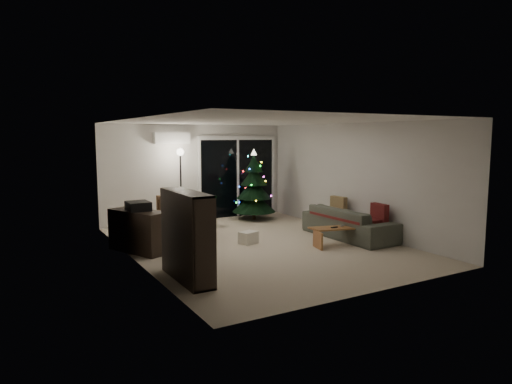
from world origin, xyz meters
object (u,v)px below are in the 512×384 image
bookshelf (177,237)px  christmas_tree (254,185)px  coffee_table (340,236)px  media_cabinet (139,231)px  armchair (183,213)px  sofa (349,223)px

bookshelf → christmas_tree: bearing=55.9°
coffee_table → christmas_tree: 3.46m
media_cabinet → christmas_tree: size_ratio=0.68×
christmas_tree → bookshelf: bearing=-132.3°
armchair → sofa: bearing=140.2°
media_cabinet → sofa: size_ratio=0.57×
media_cabinet → christmas_tree: 4.08m
armchair → coffee_table: 3.62m
coffee_table → sofa: bearing=49.9°
christmas_tree → armchair: bearing=-164.9°
armchair → coffee_table: bearing=128.5°
bookshelf → media_cabinet: size_ratio=1.07×
bookshelf → sofa: bearing=21.5°
bookshelf → christmas_tree: 5.34m
sofa → christmas_tree: christmas_tree is taller
sofa → coffee_table: 0.78m
sofa → media_cabinet: bearing=76.0°
armchair → coffee_table: size_ratio=0.82×
bookshelf → coffee_table: size_ratio=1.17×
armchair → christmas_tree: bearing=-166.2°
coffee_table → media_cabinet: bearing=172.1°
media_cabinet → christmas_tree: bearing=4.3°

